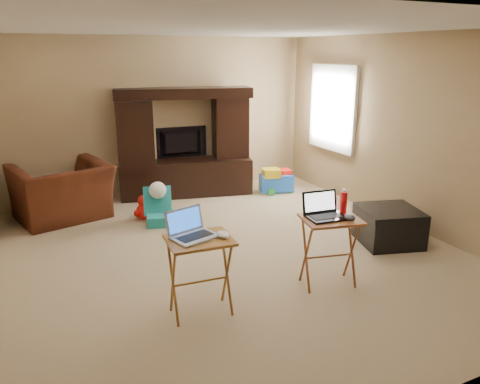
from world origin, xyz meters
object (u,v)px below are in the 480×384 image
ottoman (389,226)px  tray_table_right (329,252)px  entertainment_center (185,143)px  television (181,143)px  plush_toy (144,207)px  push_toy (276,180)px  child_rocker (161,206)px  mouse_right (350,217)px  laptop_right (327,206)px  mouse_left (223,235)px  tray_table_left (200,277)px  water_bottle (343,202)px  laptop_left (195,225)px  recliner (62,192)px

ottoman → tray_table_right: tray_table_right is taller
entertainment_center → television: 0.19m
plush_toy → push_toy: push_toy is taller
entertainment_center → plush_toy: (-0.93, -0.88, -0.68)m
entertainment_center → child_rocker: size_ratio=4.18×
entertainment_center → ottoman: size_ratio=3.11×
television → mouse_right: television is taller
entertainment_center → push_toy: entertainment_center is taller
child_rocker → push_toy: child_rocker is taller
laptop_right → mouse_left: 1.12m
push_toy → tray_table_right: bearing=-95.0°
television → tray_table_left: 3.90m
water_bottle → mouse_right: bearing=-109.3°
mouse_left → push_toy: bearing=53.3°
laptop_left → mouse_left: bearing=-41.2°
tray_table_right → laptop_right: 0.48m
laptop_left → entertainment_center: bearing=55.5°
entertainment_center → mouse_right: bearing=-71.4°
ottoman → mouse_right: size_ratio=4.69×
laptop_right → tray_table_right: bearing=-21.1°
television → plush_toy: (-0.93, -1.06, -0.65)m
water_bottle → tray_table_right: bearing=-158.2°
tray_table_left → mouse_left: bearing=-16.2°
tray_table_left → push_toy: bearing=54.5°
push_toy → recliner: bearing=-166.8°
tray_table_right → laptop_left: bearing=-170.2°
push_toy → laptop_right: (-1.18, -3.04, 0.62)m
recliner → laptop_left: laptop_left is taller
laptop_left → television: bearing=56.4°
entertainment_center → water_bottle: bearing=-69.9°
entertainment_center → mouse_left: (-0.90, -3.60, -0.11)m
laptop_right → laptop_left: bearing=-176.6°
television → mouse_left: television is taller
recliner → tray_table_right: size_ratio=1.69×
recliner → plush_toy: bearing=139.5°
laptop_right → mouse_right: size_ratio=2.58×
plush_toy → laptop_right: 2.98m
recliner → push_toy: size_ratio=2.17×
entertainment_center → mouse_left: bearing=-91.4°
push_toy → tray_table_right: (-1.14, -3.06, 0.15)m
plush_toy → push_toy: 2.36m
mouse_left → tray_table_left: bearing=159.8°
recliner → plush_toy: size_ratio=3.37×
push_toy → laptop_left: 3.97m
television → child_rocker: (-0.77, -1.35, -0.58)m
television → push_toy: (1.41, -0.69, -0.62)m
push_toy → mouse_left: size_ratio=3.78×
television → tray_table_right: bearing=99.6°
laptop_right → ottoman: bearing=27.9°
mouse_left → water_bottle: bearing=4.7°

